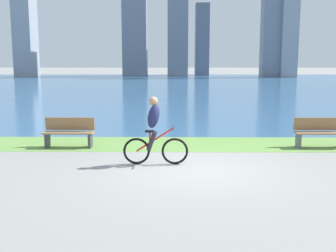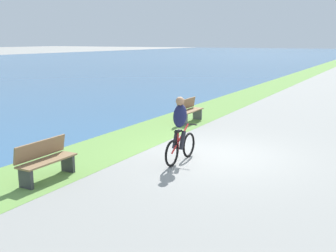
{
  "view_description": "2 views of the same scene",
  "coord_description": "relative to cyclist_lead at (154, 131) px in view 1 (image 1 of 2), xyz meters",
  "views": [
    {
      "loc": [
        -0.52,
        -9.55,
        2.59
      ],
      "look_at": [
        -0.65,
        1.28,
        0.86
      ],
      "focal_mm": 43.7,
      "sensor_mm": 36.0,
      "label": 1
    },
    {
      "loc": [
        -10.15,
        -4.13,
        3.12
      ],
      "look_at": [
        -1.0,
        0.88,
        0.92
      ],
      "focal_mm": 43.74,
      "sensor_mm": 36.0,
      "label": 2
    }
  ],
  "objects": [
    {
      "name": "grass_strip_bayside",
      "position": [
        0.99,
        2.54,
        -0.84
      ],
      "size": [
        120.0,
        2.31,
        0.01
      ],
      "primitive_type": "cube",
      "color": "#6B9947",
      "rests_on": "ground"
    },
    {
      "name": "bench_near_path",
      "position": [
        -2.68,
        2.06,
        -0.39
      ],
      "size": [
        1.5,
        0.47,
        0.9
      ],
      "color": "olive",
      "rests_on": "ground"
    },
    {
      "name": "bench_far_along_path",
      "position": [
        4.9,
        2.12,
        -0.39
      ],
      "size": [
        1.5,
        0.47,
        0.9
      ],
      "color": "olive",
      "rests_on": "ground"
    },
    {
      "name": "bay_water_surface",
      "position": [
        0.99,
        36.44,
        -0.84
      ],
      "size": [
        300.0,
        65.48,
        0.0
      ],
      "primitive_type": "cube",
      "color": "#386693",
      "rests_on": "ground"
    },
    {
      "name": "cyclist_lead",
      "position": [
        0.0,
        0.0,
        0.0
      ],
      "size": [
        1.65,
        0.52,
        1.72
      ],
      "color": "black",
      "rests_on": "ground"
    },
    {
      "name": "ground_plane",
      "position": [
        0.99,
        -0.53,
        -0.84
      ],
      "size": [
        300.0,
        300.0,
        0.0
      ],
      "primitive_type": "plane",
      "color": "gray"
    },
    {
      "name": "city_skyline_far_shore",
      "position": [
        2.58,
        59.16,
        9.74
      ],
      "size": [
        45.53,
        11.85,
        27.01
      ],
      "color": "#8C939E",
      "rests_on": "ground"
    }
  ]
}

